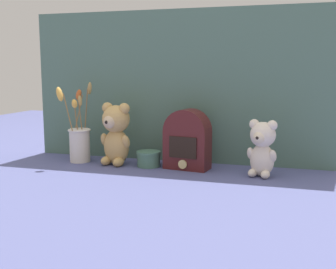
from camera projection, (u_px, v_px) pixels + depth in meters
ground_plane at (167, 169)px, 1.71m from camera, size 4.00×4.00×0.00m
backdrop_wall at (178, 87)px, 1.82m from camera, size 1.33×0.02×0.65m
teddy_bear_large at (116, 133)px, 1.77m from camera, size 0.15×0.13×0.26m
teddy_bear_medium at (262, 147)px, 1.58m from camera, size 0.12×0.11×0.22m
flower_vase at (79, 140)px, 1.83m from camera, size 0.12×0.16×0.35m
vintage_radio at (187, 140)px, 1.70m from camera, size 0.19×0.12×0.24m
decorative_tin_tall at (149, 159)px, 1.75m from camera, size 0.10×0.10×0.06m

